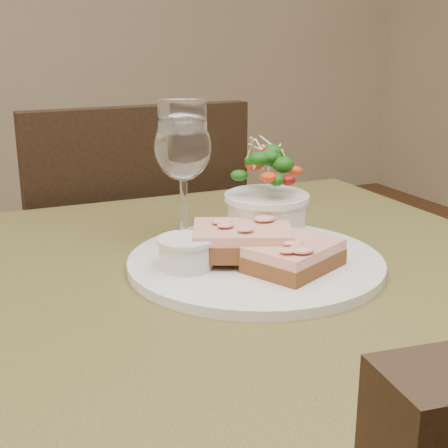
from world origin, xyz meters
name	(u,v)px	position (x,y,z in m)	size (l,w,h in m)	color
cafe_table	(233,355)	(0.00, 0.00, 0.65)	(0.80, 0.80, 0.75)	#403B1B
chair_far	(124,368)	(0.02, 0.64, 0.29)	(0.44, 0.44, 0.90)	black
dinner_plate	(255,262)	(0.04, 0.02, 0.76)	(0.31, 0.31, 0.01)	white
sandwich_front	(294,256)	(0.06, -0.03, 0.78)	(0.13, 0.12, 0.03)	#4E2814
sandwich_back	(242,240)	(0.02, 0.02, 0.79)	(0.14, 0.13, 0.03)	#4E2814
ramekin	(186,251)	(-0.05, 0.02, 0.78)	(0.06, 0.06, 0.04)	silver
salad_bowl	(267,195)	(0.08, 0.08, 0.82)	(0.10, 0.10, 0.13)	white
garnish	(186,237)	(-0.02, 0.10, 0.77)	(0.05, 0.04, 0.02)	#0B3309
wine_glass	(183,151)	(0.00, 0.15, 0.87)	(0.08, 0.08, 0.18)	white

